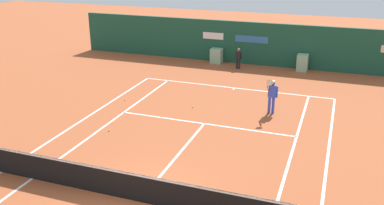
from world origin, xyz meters
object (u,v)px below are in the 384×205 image
Objects in this scene: player_on_baseline at (272,94)px; ball_kid_centre_post at (238,57)px; tennis_ball_mid_court at (125,100)px; tennis_ball_near_service_line at (109,130)px; tennis_ball_by_sideline at (193,107)px.

player_on_baseline is 7.70m from ball_kid_centre_post.
tennis_ball_mid_court is at bearing 69.46° from ball_kid_centre_post.
player_on_baseline is 26.89× the size of tennis_ball_near_service_line.
tennis_ball_by_sideline is (-0.38, -7.52, -0.73)m from ball_kid_centre_post.
tennis_ball_near_service_line is (-2.40, -3.80, 0.00)m from tennis_ball_by_sideline.
ball_kid_centre_post is at bearing 62.97° from tennis_ball_mid_court.
player_on_baseline is 3.84m from tennis_ball_by_sideline.
tennis_ball_by_sideline and tennis_ball_near_service_line have the same top height.
ball_kid_centre_post reaches higher than tennis_ball_near_service_line.
player_on_baseline is at bearing 121.92° from ball_kid_centre_post.
tennis_ball_by_sideline is at bearing 93.63° from ball_kid_centre_post.
ball_kid_centre_post reaches higher than tennis_ball_by_sideline.
tennis_ball_by_sideline is at bearing 57.75° from tennis_ball_near_service_line.
player_on_baseline is 26.89× the size of tennis_ball_by_sideline.
ball_kid_centre_post is 11.68m from tennis_ball_near_service_line.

